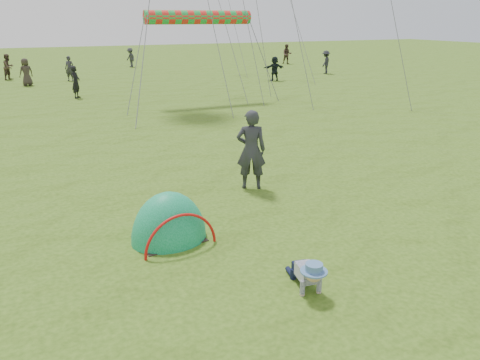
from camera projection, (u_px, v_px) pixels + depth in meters
name	position (u px, v px, depth m)	size (l,w,h in m)	color
ground	(239.00, 296.00, 7.04)	(140.00, 140.00, 0.00)	#315113
crawling_toddler	(308.00, 273.00, 7.13)	(0.52, 0.74, 0.57)	black
popup_tent	(170.00, 239.00, 8.87)	(1.45, 1.19, 1.88)	#007935
standing_adult	(251.00, 150.00, 11.23)	(0.71, 0.47, 1.94)	#292A31
crowd_person_0	(76.00, 82.00, 24.31)	(0.60, 0.40, 1.65)	black
crowd_person_1	(9.00, 67.00, 31.58)	(0.83, 0.65, 1.71)	#443329
crowd_person_3	(326.00, 62.00, 35.06)	(1.10, 0.63, 1.70)	#212228
crowd_person_4	(26.00, 72.00, 28.76)	(0.81, 0.53, 1.66)	#342C26
crowd_person_11	(275.00, 69.00, 31.13)	(1.47, 0.47, 1.58)	black
crowd_person_12	(70.00, 69.00, 30.98)	(0.59, 0.39, 1.62)	#2D2D31
crowd_person_13	(287.00, 54.00, 42.61)	(0.85, 0.66, 1.74)	#3B2B24
crowd_person_15	(130.00, 57.00, 39.92)	(1.03, 0.59, 1.59)	#2B2D31
rainbow_tube_kite	(199.00, 17.00, 22.17)	(0.64, 0.64, 5.22)	red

